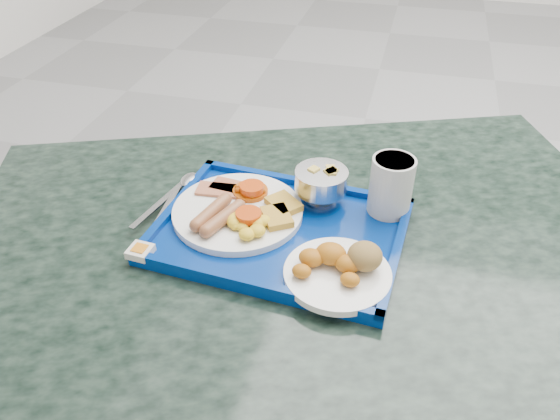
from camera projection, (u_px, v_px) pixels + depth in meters
The scene contains 10 objects.
floor at pixel (514, 215), 2.13m from camera, with size 6.00×6.00×0.00m, color gray.
table at pixel (303, 313), 1.02m from camera, with size 1.34×1.12×0.71m.
tray at pixel (280, 232), 0.91m from camera, with size 0.42×0.32×0.02m.
main_plate at pixel (240, 211), 0.92m from camera, with size 0.22×0.22×0.03m.
bread_plate at pixel (341, 267), 0.81m from camera, with size 0.16×0.16×0.05m.
fruit_bowl at pixel (322, 181), 0.94m from camera, with size 0.09×0.09×0.06m.
juice_cup at pixel (391, 184), 0.91m from camera, with size 0.07×0.07×0.10m.
spoon at pixel (183, 188), 0.99m from camera, with size 0.04×0.19×0.01m.
knife at pixel (160, 203), 0.96m from camera, with size 0.01×0.16×0.00m, color #B0B0B2.
jam_packet at pixel (140, 251), 0.85m from camera, with size 0.04×0.04×0.01m.
Camera 1 is at (-0.46, -1.87, 1.29)m, focal length 35.00 mm.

